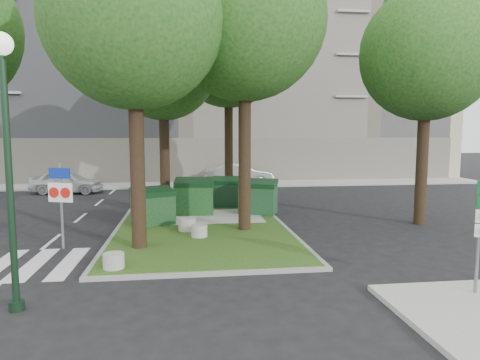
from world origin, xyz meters
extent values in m
plane|color=black|center=(0.00, 0.00, 0.00)|extent=(120.00, 120.00, 0.00)
cube|color=#234212|center=(0.50, 8.00, 0.06)|extent=(6.00, 16.00, 0.12)
cube|color=gray|center=(0.50, 8.00, 0.05)|extent=(6.30, 16.30, 0.10)
cube|color=#999993|center=(0.00, 18.50, 0.06)|extent=(42.00, 3.00, 0.12)
cube|color=silver|center=(-3.75, 1.50, 0.01)|extent=(5.00, 3.00, 0.01)
cube|color=tan|center=(0.00, 26.00, 8.00)|extent=(41.00, 12.00, 16.00)
cylinder|color=black|center=(-1.50, 2.50, 3.08)|extent=(0.44, 0.44, 6.16)
sphere|color=#134915|center=(-1.50, 2.50, 6.82)|extent=(5.20, 5.20, 5.20)
cylinder|color=black|center=(2.00, 4.50, 3.36)|extent=(0.44, 0.44, 6.72)
sphere|color=#134915|center=(2.00, 4.50, 7.44)|extent=(5.60, 5.60, 5.60)
cylinder|color=black|center=(-1.00, 9.00, 2.94)|extent=(0.44, 0.44, 5.88)
sphere|color=#134915|center=(-1.00, 9.00, 6.51)|extent=(4.80, 4.80, 4.80)
sphere|color=#134915|center=(-0.70, 9.20, 8.19)|extent=(3.60, 3.60, 3.60)
cylinder|color=black|center=(2.20, 12.00, 3.50)|extent=(0.44, 0.44, 7.00)
sphere|color=#134915|center=(2.20, 12.00, 7.75)|extent=(5.80, 5.80, 5.80)
sphere|color=#134915|center=(2.50, 12.20, 9.75)|extent=(4.35, 4.35, 4.35)
cylinder|color=black|center=(9.00, 5.00, 2.94)|extent=(0.44, 0.44, 5.88)
sphere|color=#134915|center=(9.00, 5.00, 6.51)|extent=(5.00, 5.00, 5.00)
sphere|color=#134915|center=(9.30, 5.20, 8.19)|extent=(3.75, 3.75, 3.75)
cube|color=#0F3712|center=(-1.32, 5.76, 0.69)|extent=(1.73, 1.48, 1.15)
cube|color=black|center=(-1.32, 5.76, 1.36)|extent=(1.80, 1.56, 0.33)
cube|color=#134315|center=(0.28, 7.69, 0.75)|extent=(1.68, 1.21, 1.25)
cube|color=black|center=(0.28, 7.69, 1.48)|extent=(1.74, 1.28, 0.36)
cube|color=black|center=(1.88, 9.42, 0.68)|extent=(1.54, 1.14, 1.13)
cube|color=black|center=(1.88, 9.42, 1.34)|extent=(1.60, 1.21, 0.33)
cube|color=#123B1C|center=(3.00, 7.45, 0.72)|extent=(1.79, 1.53, 1.19)
cube|color=black|center=(3.00, 7.45, 1.41)|extent=(1.87, 1.61, 0.34)
cylinder|color=#A6A8A2|center=(-1.94, 0.50, 0.31)|extent=(0.54, 0.54, 0.38)
cylinder|color=#9E9F9A|center=(0.34, 3.58, 0.31)|extent=(0.55, 0.55, 0.39)
cylinder|color=#9F9E9A|center=(-0.05, 4.54, 0.34)|extent=(0.62, 0.62, 0.44)
cylinder|color=gold|center=(3.20, 7.59, 0.46)|extent=(0.39, 0.39, 0.69)
cylinder|color=black|center=(-3.50, -1.67, 2.47)|extent=(0.14, 0.14, 4.94)
cylinder|color=black|center=(-3.50, -1.67, 0.10)|extent=(0.30, 0.30, 0.20)
sphere|color=white|center=(-3.50, -1.67, 5.24)|extent=(0.43, 0.43, 0.43)
cylinder|color=slate|center=(-3.85, 3.00, 1.34)|extent=(0.11, 0.11, 2.67)
cube|color=navy|center=(-3.85, 3.00, 2.35)|extent=(0.67, 0.26, 0.32)
cube|color=white|center=(-3.85, 3.00, 1.76)|extent=(0.77, 0.30, 0.59)
cylinder|color=red|center=(-4.04, 3.00, 1.76)|extent=(0.31, 0.13, 0.32)
cylinder|color=red|center=(-3.66, 3.00, 1.76)|extent=(0.31, 0.13, 0.32)
cylinder|color=slate|center=(6.12, -2.23, 1.35)|extent=(0.10, 0.10, 2.45)
imported|color=silver|center=(-7.04, 15.71, 0.70)|extent=(4.26, 2.06, 1.40)
imported|color=#A3A5AB|center=(3.50, 17.97, 0.75)|extent=(4.62, 1.72, 1.51)
camera|label=1|loc=(-0.09, -10.45, 3.57)|focal=32.00mm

